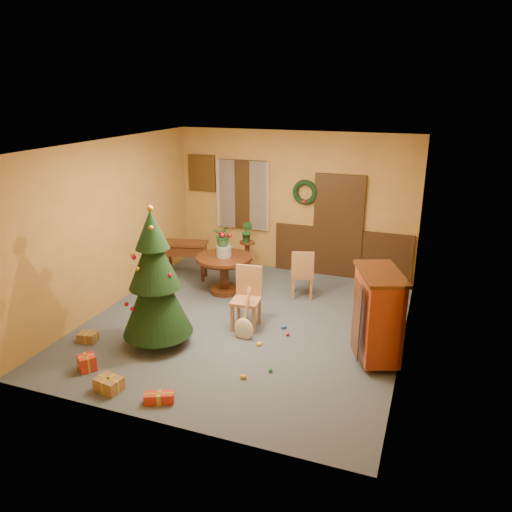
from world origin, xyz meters
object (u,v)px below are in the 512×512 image
at_px(dining_table, 224,267).
at_px(sideboard, 378,313).
at_px(chair_near, 247,295).
at_px(christmas_tree, 155,281).
at_px(writing_desk, 185,251).

xyz_separation_m(dining_table, sideboard, (3.00, -1.46, 0.21)).
bearing_deg(chair_near, dining_table, 128.45).
relative_size(christmas_tree, writing_desk, 2.29).
height_order(chair_near, writing_desk, chair_near).
xyz_separation_m(writing_desk, sideboard, (4.02, -1.87, 0.13)).
relative_size(dining_table, writing_desk, 1.11).
bearing_deg(writing_desk, dining_table, -21.40).
distance_m(dining_table, writing_desk, 1.11).
distance_m(chair_near, sideboard, 2.12).
height_order(writing_desk, sideboard, sideboard).
bearing_deg(christmas_tree, chair_near, 44.32).
distance_m(writing_desk, sideboard, 4.44).
bearing_deg(sideboard, chair_near, 171.30).
height_order(dining_table, christmas_tree, christmas_tree).
bearing_deg(christmas_tree, writing_desk, 109.05).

